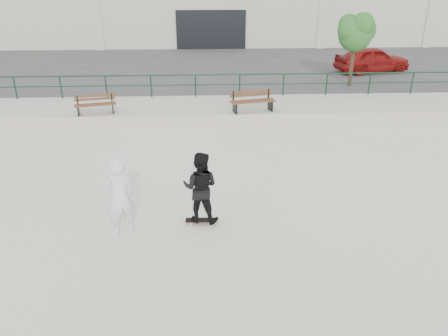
{
  "coord_description": "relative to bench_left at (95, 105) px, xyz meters",
  "views": [
    {
      "loc": [
        -0.67,
        -8.71,
        5.79
      ],
      "look_at": [
        -0.14,
        2.0,
        0.9
      ],
      "focal_mm": 35.0,
      "sensor_mm": 36.0,
      "label": 1
    }
  ],
  "objects": [
    {
      "name": "bench_right",
      "position": [
        6.32,
        0.01,
        0.05
      ],
      "size": [
        1.88,
        0.89,
        0.84
      ],
      "rotation": [
        0.0,
        0.0,
        0.21
      ],
      "color": "brown",
      "rests_on": "ledge"
    },
    {
      "name": "ledge",
      "position": [
        4.99,
        1.04,
        -0.61
      ],
      "size": [
        30.0,
        3.0,
        0.5
      ],
      "primitive_type": "cube",
      "color": "#B0ABA1",
      "rests_on": "ground"
    },
    {
      "name": "parking_strip",
      "position": [
        4.99,
        9.54,
        -0.61
      ],
      "size": [
        60.0,
        14.0,
        0.5
      ],
      "primitive_type": "cube",
      "color": "#3C3C3C",
      "rests_on": "ground"
    },
    {
      "name": "red_car",
      "position": [
        13.84,
        7.18,
        0.34
      ],
      "size": [
        4.41,
        2.49,
        1.42
      ],
      "primitive_type": "imported",
      "rotation": [
        0.0,
        0.0,
        1.78
      ],
      "color": "maroon",
      "rests_on": "parking_strip"
    },
    {
      "name": "skateboard",
      "position": [
        4.21,
        -7.77,
        -0.79
      ],
      "size": [
        0.79,
        0.23,
        0.09
      ],
      "rotation": [
        0.0,
        0.0,
        -0.03
      ],
      "color": "black",
      "rests_on": "ground"
    },
    {
      "name": "railing",
      "position": [
        4.99,
        2.34,
        0.38
      ],
      "size": [
        28.0,
        0.06,
        1.03
      ],
      "color": "#143822",
      "rests_on": "ledge"
    },
    {
      "name": "bench_left",
      "position": [
        0.0,
        0.0,
        0.0
      ],
      "size": [
        1.66,
        0.78,
        0.74
      ],
      "rotation": [
        0.0,
        0.0,
        0.21
      ],
      "color": "brown",
      "rests_on": "ledge"
    },
    {
      "name": "standing_skater",
      "position": [
        4.21,
        -7.77,
        0.14
      ],
      "size": [
        1.02,
        0.87,
        1.81
      ],
      "primitive_type": "imported",
      "rotation": [
        0.0,
        0.0,
        2.91
      ],
      "color": "black",
      "rests_on": "skateboard"
    },
    {
      "name": "tree",
      "position": [
        11.64,
        3.99,
        2.28
      ],
      "size": [
        1.98,
        1.76,
        3.52
      ],
      "color": "#4E3D27",
      "rests_on": "parking_strip"
    },
    {
      "name": "seated_skater",
      "position": [
        2.33,
        -8.1,
        0.1
      ],
      "size": [
        0.82,
        0.68,
        1.93
      ],
      "primitive_type": "imported",
      "rotation": [
        0.0,
        0.0,
        3.5
      ],
      "color": "white",
      "rests_on": "ground"
    },
    {
      "name": "ground",
      "position": [
        4.99,
        -8.46,
        -0.86
      ],
      "size": [
        120.0,
        120.0,
        0.0
      ],
      "primitive_type": "plane",
      "color": "white",
      "rests_on": "ground"
    }
  ]
}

